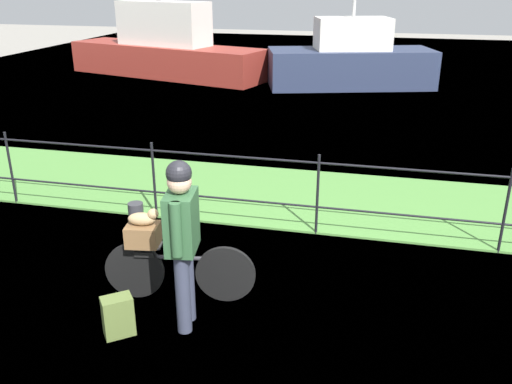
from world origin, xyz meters
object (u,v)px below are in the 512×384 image
Objects in this scene: cyclist_person at (182,232)px; mooring_bollard at (136,218)px; bicycle_main at (178,271)px; moored_boat_far at (165,50)px; backpack_on_paving at (118,316)px; wooden_crate at (143,235)px; terrier_dog at (144,218)px; moored_boat_mid at (351,61)px.

mooring_bollard is (-1.35, 1.79, -0.80)m from cyclist_person.
bicycle_main is 0.22× the size of moored_boat_far.
bicycle_main is at bearing -153.27° from backpack_on_paving.
terrier_dog is at bearing 9.07° from wooden_crate.
terrier_dog is at bearing -68.58° from moored_boat_far.
terrier_dog is 0.05× the size of moored_boat_far.
moored_boat_mid is 0.72× the size of moored_boat_far.
cyclist_person is (0.24, -0.42, 0.67)m from bicycle_main.
terrier_dog is 12.35m from moored_boat_mid.
bicycle_main is 4.82× the size of wooden_crate.
wooden_crate is at bearing -170.93° from bicycle_main.
wooden_crate reaches higher than bicycle_main.
terrier_dog is (0.02, 0.00, 0.19)m from wooden_crate.
mooring_bollard is 0.06× the size of moored_boat_far.
bicycle_main is 13.78m from moored_boat_far.
terrier_dog is 0.81× the size of backpack_on_paving.
bicycle_main is 3.78× the size of mooring_bollard.
mooring_bollard is at bearing -100.08° from moored_boat_mid.
cyclist_person is 12.68m from moored_boat_mid.
backpack_on_paving is at bearing -95.06° from moored_boat_mid.
cyclist_person is 0.33× the size of moored_boat_mid.
moored_boat_far is at bearing 112.92° from cyclist_person.
wooden_crate is 0.05× the size of moored_boat_far.
cyclist_person reaches higher than mooring_bollard.
cyclist_person is 4.21× the size of backpack_on_paving.
moored_boat_mid is (1.15, 12.30, 0.03)m from wooden_crate.
cyclist_person reaches higher than bicycle_main.
wooden_crate is 13.69m from moored_boat_far.
backpack_on_paving is 0.06× the size of moored_boat_far.
moored_boat_far is (-4.19, 11.33, 0.65)m from mooring_bollard.
moored_boat_far reaches higher than moored_boat_mid.
moored_boat_far is at bearing 111.31° from wooden_crate.
bicycle_main is 12.28m from moored_boat_mid.
wooden_crate is at bearing 147.42° from cyclist_person.
bicycle_main is 0.67m from terrier_dog.
mooring_bollard reaches higher than backpack_on_paving.
terrier_dog is 1.78m from mooring_bollard.
terrier_dog is at bearing -60.39° from mooring_bollard.
terrier_dog is (-0.31, -0.05, 0.59)m from bicycle_main.
bicycle_main is 0.52m from wooden_crate.
mooring_bollard is 12.10m from moored_boat_far.
moored_boat_mid is at bearing 86.18° from bicycle_main.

